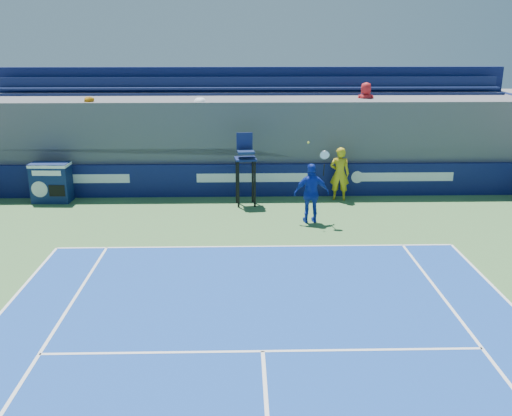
{
  "coord_description": "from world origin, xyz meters",
  "views": [
    {
      "loc": [
        -0.35,
        -2.93,
        5.63
      ],
      "look_at": [
        0.0,
        11.5,
        1.25
      ],
      "focal_mm": 40.0,
      "sensor_mm": 36.0,
      "label": 1
    }
  ],
  "objects_px": {
    "ball_person": "(340,174)",
    "umpire_chair": "(245,162)",
    "match_clock": "(51,181)",
    "tennis_player": "(312,193)"
  },
  "relations": [
    {
      "from": "ball_person",
      "to": "match_clock",
      "type": "distance_m",
      "value": 10.12
    },
    {
      "from": "ball_person",
      "to": "umpire_chair",
      "type": "bearing_deg",
      "value": 18.53
    },
    {
      "from": "match_clock",
      "to": "umpire_chair",
      "type": "distance_m",
      "value": 6.86
    },
    {
      "from": "ball_person",
      "to": "match_clock",
      "type": "bearing_deg",
      "value": 9.48
    },
    {
      "from": "match_clock",
      "to": "umpire_chair",
      "type": "height_order",
      "value": "umpire_chair"
    },
    {
      "from": "ball_person",
      "to": "tennis_player",
      "type": "relative_size",
      "value": 0.74
    },
    {
      "from": "match_clock",
      "to": "umpire_chair",
      "type": "bearing_deg",
      "value": -4.49
    },
    {
      "from": "match_clock",
      "to": "tennis_player",
      "type": "xyz_separation_m",
      "value": [
        8.82,
        -2.54,
        0.21
      ]
    },
    {
      "from": "match_clock",
      "to": "umpire_chair",
      "type": "relative_size",
      "value": 0.56
    },
    {
      "from": "umpire_chair",
      "to": "ball_person",
      "type": "bearing_deg",
      "value": 9.0
    }
  ]
}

